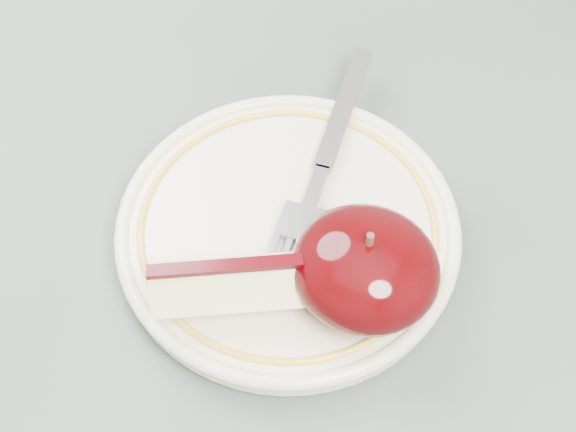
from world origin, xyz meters
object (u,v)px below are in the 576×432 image
at_px(plate, 288,229).
at_px(apple_half, 365,268).
at_px(table, 241,390).
at_px(fork, 322,170).

bearing_deg(plate, apple_half, -22.23).
relative_size(table, plate, 4.47).
bearing_deg(apple_half, fork, 128.65).
bearing_deg(table, plate, 86.89).
bearing_deg(apple_half, table, -142.89).
height_order(apple_half, fork, apple_half).
bearing_deg(fork, apple_half, -148.70).
relative_size(plate, fork, 1.02).
height_order(plate, apple_half, apple_half).
relative_size(table, apple_half, 11.31).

